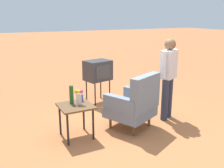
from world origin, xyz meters
TOP-DOWN VIEW (x-y plane):
  - ground_plane at (0.00, 0.00)m, footprint 60.00×60.00m
  - armchair at (0.01, -0.06)m, footprint 1.01×1.02m
  - side_table at (1.10, -0.22)m, footprint 0.56×0.56m
  - tv_on_stand at (-0.02, -1.76)m, footprint 0.68×0.56m
  - person_standing at (-0.83, -0.16)m, footprint 0.52×0.36m
  - soda_can_blue at (0.93, -0.39)m, footprint 0.07×0.07m
  - bottle_wine_green at (1.13, -0.34)m, footprint 0.07×0.07m
  - flower_vase at (1.03, -0.24)m, footprint 0.14×0.10m

SIDE VIEW (x-z plane):
  - ground_plane at x=0.00m, z-range 0.00..0.00m
  - armchair at x=0.01m, z-range -0.03..1.03m
  - side_table at x=1.10m, z-range 0.21..0.80m
  - soda_can_blue at x=0.93m, z-range 0.59..0.71m
  - flower_vase at x=1.03m, z-range 0.60..0.87m
  - bottle_wine_green at x=1.13m, z-range 0.59..0.91m
  - tv_on_stand at x=-0.02m, z-range 0.27..1.30m
  - person_standing at x=-0.83m, z-range 0.12..1.76m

